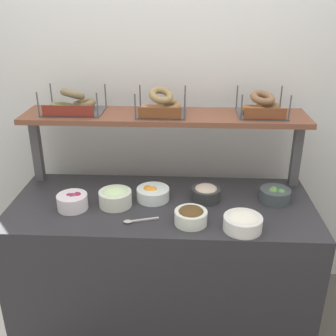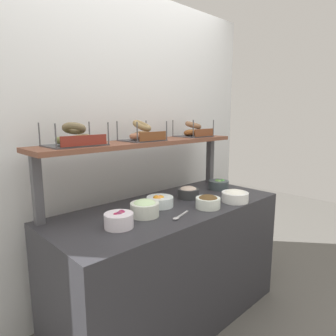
% 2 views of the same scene
% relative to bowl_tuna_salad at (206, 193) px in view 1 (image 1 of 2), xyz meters
% --- Properties ---
extents(ground_plane, '(8.00, 8.00, 0.00)m').
position_rel_bowl_tuna_salad_xyz_m(ground_plane, '(-0.24, -0.05, -0.89)').
color(ground_plane, '#595651').
extents(back_wall, '(2.86, 0.06, 2.40)m').
position_rel_bowl_tuna_salad_xyz_m(back_wall, '(-0.24, 0.50, 0.31)').
color(back_wall, silver).
rests_on(back_wall, ground_plane).
extents(deli_counter, '(1.66, 0.70, 0.85)m').
position_rel_bowl_tuna_salad_xyz_m(deli_counter, '(-0.24, -0.05, -0.47)').
color(deli_counter, '#2D2D33').
rests_on(deli_counter, ground_plane).
extents(shelf_riser_left, '(0.05, 0.05, 0.40)m').
position_rel_bowl_tuna_salad_xyz_m(shelf_riser_left, '(-1.01, 0.22, 0.16)').
color(shelf_riser_left, '#4C4C51').
rests_on(shelf_riser_left, deli_counter).
extents(shelf_riser_right, '(0.05, 0.05, 0.40)m').
position_rel_bowl_tuna_salad_xyz_m(shelf_riser_right, '(0.53, 0.22, 0.16)').
color(shelf_riser_right, '#4C4C51').
rests_on(shelf_riser_right, deli_counter).
extents(upper_shelf, '(1.62, 0.32, 0.03)m').
position_rel_bowl_tuna_salad_xyz_m(upper_shelf, '(-0.24, 0.22, 0.37)').
color(upper_shelf, brown).
rests_on(upper_shelf, shelf_riser_left).
extents(bowl_tuna_salad, '(0.16, 0.16, 0.09)m').
position_rel_bowl_tuna_salad_xyz_m(bowl_tuna_salad, '(0.00, 0.00, 0.00)').
color(bowl_tuna_salad, '#333537').
rests_on(bowl_tuna_salad, deli_counter).
extents(bowl_cream_cheese, '(0.19, 0.19, 0.09)m').
position_rel_bowl_tuna_salad_xyz_m(bowl_cream_cheese, '(0.17, -0.30, -0.00)').
color(bowl_cream_cheese, white).
rests_on(bowl_cream_cheese, deli_counter).
extents(bowl_scallion_spread, '(0.18, 0.18, 0.11)m').
position_rel_bowl_tuna_salad_xyz_m(bowl_scallion_spread, '(-0.49, -0.09, 0.01)').
color(bowl_scallion_spread, silver).
rests_on(bowl_scallion_spread, deli_counter).
extents(bowl_chocolate_spread, '(0.16, 0.16, 0.09)m').
position_rel_bowl_tuna_salad_xyz_m(bowl_chocolate_spread, '(-0.08, -0.25, -0.00)').
color(bowl_chocolate_spread, white).
rests_on(bowl_chocolate_spread, deli_counter).
extents(bowl_fruit_salad, '(0.18, 0.18, 0.08)m').
position_rel_bowl_tuna_salad_xyz_m(bowl_fruit_salad, '(-0.30, -0.01, -0.01)').
color(bowl_fruit_salad, white).
rests_on(bowl_fruit_salad, deli_counter).
extents(bowl_beet_salad, '(0.16, 0.16, 0.09)m').
position_rel_bowl_tuna_salad_xyz_m(bowl_beet_salad, '(-0.71, -0.13, 0.00)').
color(bowl_beet_salad, white).
rests_on(bowl_beet_salad, deli_counter).
extents(bowl_veggie_mix, '(0.17, 0.17, 0.09)m').
position_rel_bowl_tuna_salad_xyz_m(bowl_veggie_mix, '(0.38, 0.01, -0.00)').
color(bowl_veggie_mix, '#404B4F').
rests_on(bowl_veggie_mix, deli_counter).
extents(serving_spoon_near_plate, '(0.18, 0.07, 0.01)m').
position_rel_bowl_tuna_salad_xyz_m(serving_spoon_near_plate, '(-0.36, -0.26, -0.04)').
color(serving_spoon_near_plate, '#B7B7BC').
rests_on(serving_spoon_near_plate, deli_counter).
extents(bagel_basket_poppy, '(0.34, 0.25, 0.15)m').
position_rel_bowl_tuna_salad_xyz_m(bagel_basket_poppy, '(-0.77, 0.23, 0.43)').
color(bagel_basket_poppy, '#4C4C51').
rests_on(bagel_basket_poppy, upper_shelf).
extents(bagel_basket_everything, '(0.29, 0.26, 0.15)m').
position_rel_bowl_tuna_salad_xyz_m(bagel_basket_everything, '(-0.26, 0.21, 0.44)').
color(bagel_basket_everything, '#4C4C51').
rests_on(bagel_basket_everything, upper_shelf).
extents(bagel_basket_cinnamon_raisin, '(0.27, 0.25, 0.14)m').
position_rel_bowl_tuna_salad_xyz_m(bagel_basket_cinnamon_raisin, '(0.30, 0.23, 0.43)').
color(bagel_basket_cinnamon_raisin, '#4C4C51').
rests_on(bagel_basket_cinnamon_raisin, upper_shelf).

